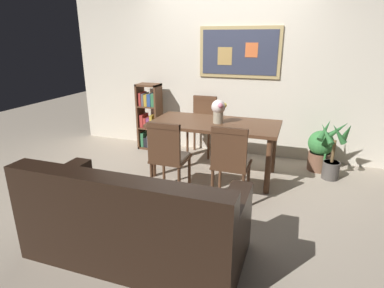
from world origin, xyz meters
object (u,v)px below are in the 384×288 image
object	(u,v)px
dining_chair_near_right	(230,159)
potted_palm	(333,153)
potted_ivy	(320,150)
dining_table	(215,129)
leather_couch	(134,223)
dining_chair_near_left	(168,153)
flower_vase	(219,110)
bookshelf	(150,119)
dining_chair_far_left	(203,121)

from	to	relation	value
dining_chair_near_right	potted_palm	xyz separation A→B (m)	(1.12, 1.09, -0.17)
potted_ivy	dining_chair_near_right	bearing A→B (deg)	-126.04
dining_table	potted_ivy	distance (m)	1.53
leather_couch	dining_chair_near_left	bearing A→B (deg)	98.11
dining_chair_near_left	dining_chair_near_right	size ratio (longest dim) A/B	1.00
potted_palm	flower_vase	bearing A→B (deg)	-165.06
dining_chair_near_left	flower_vase	xyz separation A→B (m)	(0.39, 0.76, 0.37)
potted_ivy	potted_palm	distance (m)	0.29
bookshelf	potted_ivy	bearing A→B (deg)	-1.82
dining_chair_near_left	flower_vase	bearing A→B (deg)	63.23
dining_chair_near_right	potted_ivy	distance (m)	1.68
dining_chair_far_left	bookshelf	world-z (taller)	bookshelf
potted_ivy	flower_vase	distance (m)	1.58
dining_chair_near_left	bookshelf	distance (m)	1.78
dining_chair_near_left	dining_table	bearing A→B (deg)	66.68
potted_ivy	dining_table	bearing A→B (deg)	-155.26
dining_chair_near_left	potted_palm	distance (m)	2.17
dining_table	dining_chair_near_left	distance (m)	0.85
dining_table	potted_ivy	world-z (taller)	dining_table
potted_ivy	leather_couch	bearing A→B (deg)	-121.61
dining_chair_near_right	bookshelf	size ratio (longest dim) A/B	0.84
dining_table	dining_chair_near_right	bearing A→B (deg)	-62.42
dining_chair_far_left	flower_vase	xyz separation A→B (m)	(0.45, -0.77, 0.37)
dining_table	dining_chair_near_right	distance (m)	0.82
dining_table	flower_vase	world-z (taller)	flower_vase
dining_chair_near_left	dining_chair_far_left	size ratio (longest dim) A/B	1.00
potted_ivy	flower_vase	world-z (taller)	flower_vase
potted_ivy	potted_palm	bearing A→B (deg)	-61.87
potted_palm	potted_ivy	bearing A→B (deg)	118.13
dining_chair_near_right	leather_couch	world-z (taller)	dining_chair_near_right
potted_ivy	flower_vase	xyz separation A→B (m)	(-1.31, -0.64, 0.61)
dining_table	potted_palm	size ratio (longest dim) A/B	2.07
dining_chair_near_right	flower_vase	xyz separation A→B (m)	(-0.33, 0.71, 0.37)
dining_chair_near_left	flower_vase	world-z (taller)	flower_vase
leather_couch	flower_vase	bearing A→B (deg)	82.94
dining_table	dining_chair_far_left	xyz separation A→B (m)	(-0.40, 0.76, -0.10)
flower_vase	potted_ivy	bearing A→B (deg)	26.06
bookshelf	leather_couch	bearing A→B (deg)	-66.46
dining_table	dining_chair_far_left	distance (m)	0.86
potted_ivy	bookshelf	bearing A→B (deg)	178.18
dining_table	potted_ivy	size ratio (longest dim) A/B	2.90
dining_chair_near_left	dining_chair_near_right	world-z (taller)	same
leather_couch	flower_vase	size ratio (longest dim) A/B	5.94
dining_chair_far_left	leather_couch	size ratio (longest dim) A/B	0.51
dining_chair_far_left	flower_vase	distance (m)	0.97
dining_table	leather_couch	distance (m)	1.91
dining_table	bookshelf	xyz separation A→B (m)	(-1.30, 0.71, -0.14)
dining_chair_near_right	bookshelf	world-z (taller)	bookshelf
dining_chair_far_left	bookshelf	bearing A→B (deg)	-176.85
dining_chair_near_right	dining_chair_near_left	bearing A→B (deg)	-175.42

